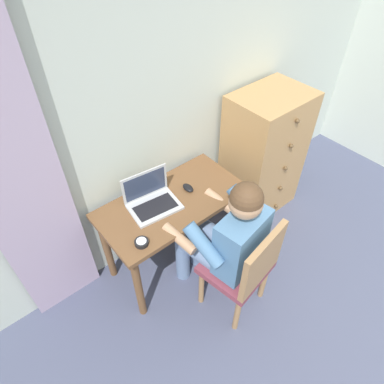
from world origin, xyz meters
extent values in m
cube|color=silver|center=(0.00, 2.20, 1.25)|extent=(4.80, 0.05, 2.50)
cube|color=#B29EBC|center=(-1.20, 2.13, 1.13)|extent=(0.49, 0.03, 2.26)
cube|color=brown|center=(-0.37, 1.86, 0.69)|extent=(1.07, 0.55, 0.03)
cylinder|color=brown|center=(-0.85, 1.64, 0.34)|extent=(0.06, 0.06, 0.68)
cylinder|color=brown|center=(0.10, 1.64, 0.34)|extent=(0.06, 0.06, 0.68)
cylinder|color=brown|center=(-0.85, 2.07, 0.34)|extent=(0.06, 0.06, 0.68)
cylinder|color=brown|center=(0.10, 2.07, 0.34)|extent=(0.06, 0.06, 0.68)
cube|color=tan|center=(0.67, 1.90, 0.58)|extent=(0.64, 0.47, 1.16)
sphere|color=brown|center=(0.67, 1.65, 0.12)|extent=(0.04, 0.04, 0.04)
sphere|color=brown|center=(0.67, 1.65, 0.35)|extent=(0.04, 0.04, 0.04)
sphere|color=brown|center=(0.67, 1.65, 0.58)|extent=(0.04, 0.04, 0.04)
sphere|color=brown|center=(0.67, 1.65, 0.81)|extent=(0.04, 0.04, 0.04)
sphere|color=brown|center=(0.67, 1.65, 1.04)|extent=(0.04, 0.04, 0.04)
cube|color=brown|center=(-0.26, 1.30, 0.43)|extent=(0.48, 0.46, 0.05)
cube|color=#9E754C|center=(-0.24, 1.12, 0.66)|extent=(0.42, 0.11, 0.42)
cylinder|color=#9E754C|center=(-0.12, 1.48, 0.20)|extent=(0.04, 0.04, 0.40)
cylinder|color=#9E754C|center=(-0.46, 1.43, 0.20)|extent=(0.04, 0.04, 0.40)
cylinder|color=#9E754C|center=(-0.07, 1.17, 0.20)|extent=(0.04, 0.04, 0.40)
cylinder|color=#9E754C|center=(-0.41, 1.11, 0.20)|extent=(0.04, 0.04, 0.40)
cylinder|color=#6B84AD|center=(-0.21, 1.53, 0.47)|extent=(0.20, 0.42, 0.14)
cylinder|color=#6B84AD|center=(-0.39, 1.50, 0.47)|extent=(0.20, 0.42, 0.14)
cylinder|color=#6B84AD|center=(-0.24, 1.73, 0.24)|extent=(0.11, 0.11, 0.47)
cylinder|color=#6B84AD|center=(-0.42, 1.70, 0.24)|extent=(0.11, 0.11, 0.47)
cube|color=teal|center=(-0.26, 1.29, 0.70)|extent=(0.39, 0.25, 0.46)
cylinder|color=teal|center=(-0.06, 1.45, 0.78)|extent=(0.14, 0.31, 0.25)
cylinder|color=teal|center=(-0.50, 1.38, 0.78)|extent=(0.14, 0.31, 0.25)
cylinder|color=tan|center=(-0.09, 1.65, 0.68)|extent=(0.11, 0.28, 0.11)
cylinder|color=tan|center=(-0.53, 1.58, 0.68)|extent=(0.11, 0.28, 0.11)
sphere|color=tan|center=(-0.26, 1.30, 1.06)|extent=(0.20, 0.20, 0.20)
sphere|color=#513823|center=(-0.26, 1.30, 1.09)|extent=(0.20, 0.20, 0.20)
cube|color=#B7BABF|center=(-0.51, 1.88, 0.72)|extent=(0.37, 0.28, 0.02)
cube|color=black|center=(-0.51, 1.87, 0.73)|extent=(0.30, 0.19, 0.00)
cube|color=#B7BABF|center=(-0.49, 2.00, 0.84)|extent=(0.34, 0.05, 0.22)
cube|color=#2D3851|center=(-0.49, 2.00, 0.84)|extent=(0.30, 0.04, 0.18)
ellipsoid|color=black|center=(-0.21, 1.88, 0.73)|extent=(0.07, 0.10, 0.03)
cylinder|color=black|center=(-0.75, 1.68, 0.72)|extent=(0.09, 0.09, 0.03)
cylinder|color=silver|center=(-0.75, 1.68, 0.74)|extent=(0.06, 0.06, 0.00)
camera|label=1|loc=(-1.35, 0.47, 2.42)|focal=31.66mm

